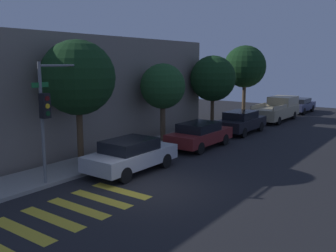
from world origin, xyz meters
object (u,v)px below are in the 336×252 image
Objects in this scene: sedan_far_end at (241,122)px; tree_midblock at (163,87)px; pickup_truck at (277,109)px; tree_behind_truck at (245,67)px; tree_near_corner at (78,78)px; sedan_tail_of_row at (299,105)px; sedan_middle at (200,134)px; tree_far_end at (213,79)px; sedan_near_corner at (131,155)px; traffic_light_pole at (54,100)px.

tree_midblock reaches higher than sedan_far_end.
pickup_truck is 4.24m from tree_behind_truck.
tree_behind_truck reaches higher than tree_midblock.
sedan_tail_of_row is at bearing -5.73° from tree_near_corner.
pickup_truck is at bearing -7.49° from tree_near_corner.
sedan_tail_of_row is at bearing -0.00° from sedan_middle.
sedan_middle is at bearing 180.00° from sedan_tail_of_row.
tree_far_end is (0.42, 2.39, 2.71)m from sedan_far_end.
sedan_middle is 6.70m from tree_far_end.
sedan_tail_of_row is 0.79× the size of tree_near_corner.
sedan_near_corner is 0.84× the size of tree_far_end.
pickup_truck is 1.14× the size of tree_far_end.
traffic_light_pole is 0.92× the size of tree_far_end.
pickup_truck reaches higher than sedan_near_corner.
sedan_tail_of_row is at bearing -19.36° from tree_behind_truck.
tree_behind_truck is at bearing 0.00° from tree_far_end.
sedan_near_corner is at bearing 180.00° from sedan_middle.
sedan_far_end reaches higher than sedan_near_corner.
tree_far_end is (-6.29, 2.39, 2.57)m from pickup_truck.
traffic_light_pole is 0.80× the size of pickup_truck.
traffic_light_pole is at bearing -175.41° from tree_far_end.
sedan_near_corner reaches higher than sedan_middle.
traffic_light_pole is 8.31m from tree_midblock.
tree_near_corner reaches higher than traffic_light_pole.
pickup_truck is at bearing 180.00° from sedan_tail_of_row.
sedan_middle is at bearing -8.62° from traffic_light_pole.
sedan_far_end is 6.97m from tree_behind_truck.
tree_far_end is (5.63, 2.39, 2.74)m from sedan_middle.
tree_behind_truck is (-1.15, 2.39, 3.31)m from pickup_truck.
sedan_middle is (5.57, 0.00, -0.01)m from sedan_near_corner.
traffic_light_pole is 3.93m from sedan_near_corner.
tree_far_end is at bearing 80.00° from sedan_far_end.
sedan_near_corner is at bearing -24.47° from traffic_light_pole.
sedan_tail_of_row is at bearing -2.80° from traffic_light_pole.
tree_near_corner is (-23.81, 2.39, 3.21)m from sedan_tail_of_row.
sedan_near_corner is 4.03m from tree_near_corner.
tree_midblock is at bearing 7.76° from traffic_light_pole.
sedan_near_corner is (2.78, -1.27, -2.47)m from traffic_light_pole.
sedan_near_corner reaches higher than sedan_tail_of_row.
pickup_truck is 0.98× the size of tree_behind_truck.
sedan_near_corner is at bearing -180.00° from pickup_truck.
sedan_far_end is (5.21, 0.00, 0.03)m from sedan_middle.
tree_behind_truck is (19.13, 1.12, 1.00)m from traffic_light_pole.
tree_midblock is 0.90× the size of tree_far_end.
sedan_tail_of_row is at bearing -7.69° from tree_midblock.
sedan_middle is at bearing -20.96° from tree_near_corner.
tree_behind_truck is at bearing 0.00° from tree_midblock.
pickup_truck is at bearing -3.57° from traffic_light_pole.
sedan_near_corner is 0.99× the size of sedan_middle.
traffic_light_pole reaches higher than sedan_far_end.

